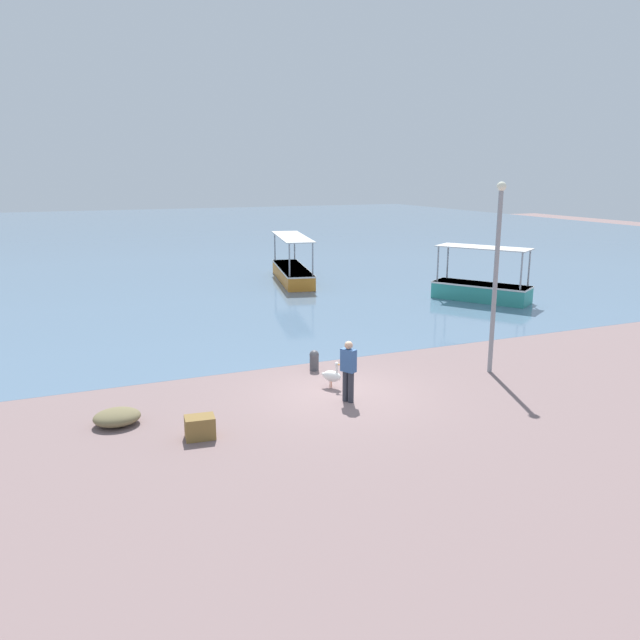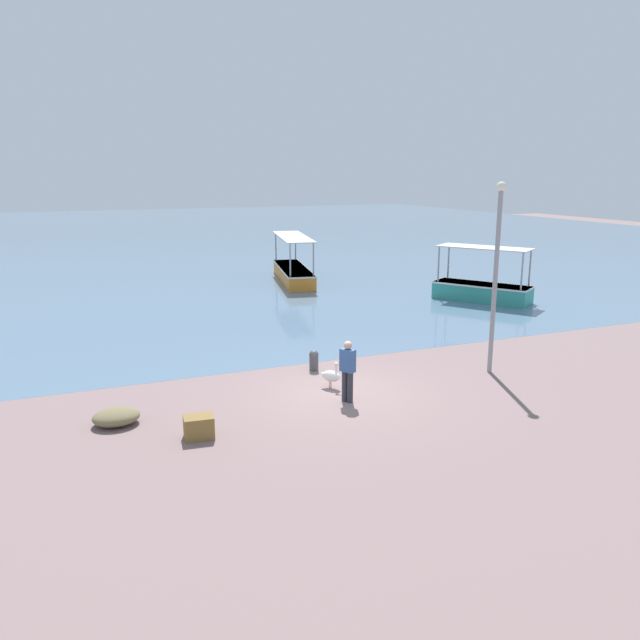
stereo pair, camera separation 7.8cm
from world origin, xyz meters
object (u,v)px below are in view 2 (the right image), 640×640
at_px(cargo_crate, 199,427).
at_px(mooring_bollard, 314,360).
at_px(fishing_boat_outer, 293,272).
at_px(lamp_post, 496,268).
at_px(fishing_boat_far_right, 482,289).
at_px(net_pile, 116,417).
at_px(fisherman_standing, 348,369).
at_px(pelican, 331,375).

bearing_deg(cargo_crate, mooring_bollard, 39.96).
xyz_separation_m(fishing_boat_outer, lamp_post, (-0.15, -17.89, 2.70)).
height_order(fishing_boat_far_right, mooring_bollard, fishing_boat_far_right).
distance_m(net_pile, cargo_crate, 2.32).
xyz_separation_m(mooring_bollard, fisherman_standing, (-0.20, -2.88, 0.56)).
relative_size(pelican, lamp_post, 0.14).
height_order(mooring_bollard, net_pile, mooring_bollard).
bearing_deg(fishing_boat_far_right, fishing_boat_outer, 126.35).
distance_m(fishing_boat_outer, cargo_crate, 21.54).
relative_size(mooring_bollard, cargo_crate, 0.96).
bearing_deg(fishing_boat_far_right, mooring_bollard, -149.08).
bearing_deg(fisherman_standing, cargo_crate, -169.18).
height_order(pelican, fisherman_standing, fisherman_standing).
bearing_deg(pelican, fisherman_standing, -92.06).
height_order(fishing_boat_far_right, lamp_post, lamp_post).
bearing_deg(mooring_bollard, fisherman_standing, -93.95).
height_order(pelican, cargo_crate, pelican).
bearing_deg(lamp_post, mooring_bollard, 155.67).
bearing_deg(fisherman_standing, lamp_post, 6.97).
bearing_deg(pelican, mooring_bollard, 84.77).
distance_m(pelican, lamp_post, 5.90).
height_order(fishing_boat_outer, net_pile, fishing_boat_outer).
bearing_deg(cargo_crate, fishing_boat_far_right, 33.62).
bearing_deg(cargo_crate, fisherman_standing, 10.82).
xyz_separation_m(lamp_post, cargo_crate, (-9.36, -1.43, -2.98)).
bearing_deg(cargo_crate, lamp_post, 8.70).
relative_size(fisherman_standing, net_pile, 1.49).
bearing_deg(fisherman_standing, mooring_bollard, 86.05).
bearing_deg(cargo_crate, pelican, 24.89).
height_order(fishing_boat_outer, lamp_post, lamp_post).
distance_m(lamp_post, net_pile, 11.48).
height_order(fisherman_standing, cargo_crate, fisherman_standing).
xyz_separation_m(fishing_boat_far_right, fisherman_standing, (-11.74, -9.79, 0.34)).
distance_m(lamp_post, fisherman_standing, 5.71).
bearing_deg(fishing_boat_outer, fisherman_standing, -106.01).
xyz_separation_m(fishing_boat_far_right, lamp_post, (-6.57, -9.16, 2.68)).
bearing_deg(cargo_crate, net_pile, 137.36).
height_order(fishing_boat_outer, fishing_boat_far_right, fishing_boat_far_right).
relative_size(lamp_post, fisherman_standing, 3.42).
relative_size(lamp_post, net_pile, 5.09).
bearing_deg(fishing_boat_far_right, lamp_post, -125.65).
xyz_separation_m(pelican, cargo_crate, (-4.24, -1.97, -0.11)).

